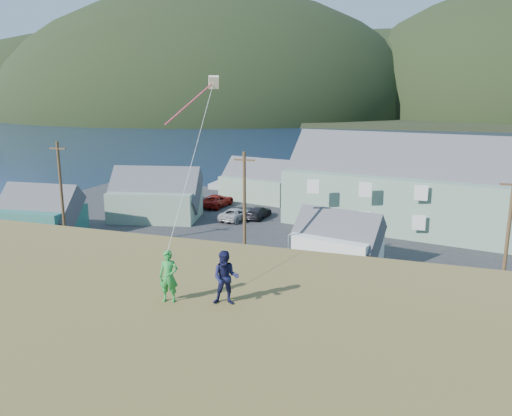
{
  "coord_description": "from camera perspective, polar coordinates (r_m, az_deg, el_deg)",
  "views": [
    {
      "loc": [
        10.79,
        -32.44,
        13.72
      ],
      "look_at": [
        3.85,
        -12.13,
        8.8
      ],
      "focal_mm": 35.0,
      "sensor_mm": 36.0,
      "label": 1
    }
  ],
  "objects": [
    {
      "name": "far_shore",
      "position": [
        362.82,
        17.45,
        10.32
      ],
      "size": [
        900.0,
        320.0,
        2.0
      ],
      "primitive_type": "cube",
      "color": "black",
      "rests_on": "ground"
    },
    {
      "name": "grass_strip",
      "position": [
        35.07,
        -0.6,
        -10.03
      ],
      "size": [
        110.0,
        8.0,
        0.1
      ],
      "primitive_type": "cube",
      "color": "#4C3D19",
      "rests_on": "ground"
    },
    {
      "name": "shed_palegreen_near",
      "position": [
        56.23,
        -11.41,
        1.33
      ],
      "size": [
        10.85,
        8.07,
        7.11
      ],
      "rotation": [
        0.0,
        0.0,
        0.22
      ],
      "color": "slate",
      "rests_on": "waterfront_lot"
    },
    {
      "name": "lodge",
      "position": [
        52.71,
        21.65,
        1.98
      ],
      "size": [
        34.81,
        15.48,
        11.84
      ],
      "rotation": [
        0.0,
        0.0,
        -0.19
      ],
      "color": "slate",
      "rests_on": "waterfront_lot"
    },
    {
      "name": "ground",
      "position": [
        36.83,
        0.45,
        -8.96
      ],
      "size": [
        900.0,
        900.0,
        0.0
      ],
      "primitive_type": "plane",
      "color": "#0A1638",
      "rests_on": "ground"
    },
    {
      "name": "kite_flyer_navy",
      "position": [
        15.84,
        -3.48,
        -7.98
      ],
      "size": [
        1.0,
        0.86,
        1.75
      ],
      "primitive_type": "imported",
      "rotation": [
        0.0,
        0.0,
        0.26
      ],
      "color": "#16183D",
      "rests_on": "hillside"
    },
    {
      "name": "kite_flyer_green",
      "position": [
        16.25,
        -9.96,
        -7.71
      ],
      "size": [
        0.69,
        0.53,
        1.7
      ],
      "primitive_type": "imported",
      "rotation": [
        0.0,
        0.0,
        0.22
      ],
      "color": "#258A36",
      "rests_on": "hillside"
    },
    {
      "name": "wharf",
      "position": [
        75.53,
        5.74,
        2.73
      ],
      "size": [
        26.0,
        14.0,
        0.9
      ],
      "primitive_type": "cube",
      "color": "gray",
      "rests_on": "ground"
    },
    {
      "name": "far_hills",
      "position": [
        313.02,
        23.77,
        9.69
      ],
      "size": [
        760.0,
        265.0,
        143.0
      ],
      "color": "black",
      "rests_on": "ground"
    },
    {
      "name": "waterfront_lot",
      "position": [
        52.41,
        6.34,
        -2.28
      ],
      "size": [
        72.0,
        36.0,
        0.12
      ],
      "primitive_type": "cube",
      "color": "#28282B",
      "rests_on": "ground"
    },
    {
      "name": "shed_palegreen_far",
      "position": [
        65.42,
        0.42,
        3.08
      ],
      "size": [
        10.95,
        7.81,
        6.66
      ],
      "rotation": [
        0.0,
        0.0,
        -0.24
      ],
      "color": "gray",
      "rests_on": "waterfront_lot"
    },
    {
      "name": "shed_white",
      "position": [
        40.9,
        9.21,
        -3.7
      ],
      "size": [
        7.81,
        6.04,
        5.53
      ],
      "rotation": [
        0.0,
        0.0,
        -0.23
      ],
      "color": "silver",
      "rests_on": "waterfront_lot"
    },
    {
      "name": "shed_teal",
      "position": [
        53.33,
        -23.56,
        -0.52
      ],
      "size": [
        8.33,
        6.18,
        6.2
      ],
      "rotation": [
        0.0,
        0.0,
        0.09
      ],
      "color": "#29615D",
      "rests_on": "waterfront_lot"
    },
    {
      "name": "utility_poles",
      "position": [
        37.33,
        -1.66,
        -0.93
      ],
      "size": [
        34.6,
        0.24,
        9.76
      ],
      "color": "#47331E",
      "rests_on": "waterfront_lot"
    },
    {
      "name": "parked_cars",
      "position": [
        58.37,
        -1.48,
        0.15
      ],
      "size": [
        21.62,
        11.56,
        1.54
      ],
      "color": "maroon",
      "rests_on": "waterfront_lot"
    },
    {
      "name": "kite_rig",
      "position": [
        23.24,
        -5.33,
        13.58
      ],
      "size": [
        1.6,
        4.44,
        10.05
      ],
      "color": "beige",
      "rests_on": "ground"
    }
  ]
}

